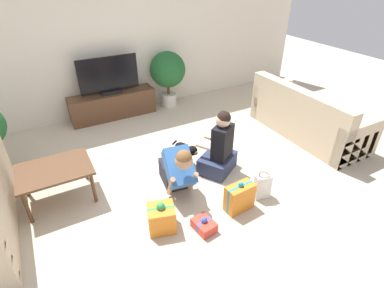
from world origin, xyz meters
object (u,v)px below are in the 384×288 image
object	(u,v)px
gift_box_a	(161,218)
potted_plant_back_right	(168,72)
sofa_right	(307,118)
dog	(186,150)
person_kneeling	(177,169)
tv_console	(113,105)
tv	(109,77)
person_sitting	(220,150)
coffee_table	(55,172)
gift_box_b	(239,197)
gift_bag_a	(262,186)
gift_box_c	(204,225)

from	to	relation	value
gift_box_a	potted_plant_back_right	bearing A→B (deg)	63.63
sofa_right	dog	xyz separation A→B (m)	(-2.20, 0.24, -0.09)
person_kneeling	dog	world-z (taller)	person_kneeling
tv_console	tv	distance (m)	0.54
tv_console	person_sitting	world-z (taller)	person_sitting
sofa_right	coffee_table	bearing A→B (deg)	85.87
gift_box_b	gift_box_a	bearing A→B (deg)	170.13
dog	person_sitting	bearing A→B (deg)	-71.05
dog	gift_box_b	size ratio (longest dim) A/B	1.18
coffee_table	person_kneeling	distance (m)	1.49
gift_bag_a	tv_console	bearing A→B (deg)	107.22
gift_box_a	person_sitting	bearing A→B (deg)	27.77
person_sitting	gift_box_a	bearing A→B (deg)	-3.54
dog	gift_bag_a	world-z (taller)	gift_bag_a
tv_console	potted_plant_back_right	size ratio (longest dim) A/B	1.42
gift_box_c	gift_bag_a	xyz separation A→B (m)	(0.92, 0.12, 0.11)
coffee_table	gift_box_b	size ratio (longest dim) A/B	2.11
gift_box_a	gift_bag_a	world-z (taller)	gift_box_a
gift_bag_a	potted_plant_back_right	bearing A→B (deg)	87.10
sofa_right	person_sitting	world-z (taller)	person_sitting
tv_console	gift_bag_a	size ratio (longest dim) A/B	4.45
potted_plant_back_right	gift_bag_a	size ratio (longest dim) A/B	3.13
coffee_table	potted_plant_back_right	distance (m)	3.11
tv	gift_box_a	size ratio (longest dim) A/B	2.90
tv	potted_plant_back_right	xyz separation A→B (m)	(1.14, -0.05, -0.06)
sofa_right	potted_plant_back_right	bearing A→B (deg)	34.88
tv_console	dog	xyz separation A→B (m)	(0.50, -2.03, -0.02)
person_kneeling	gift_box_a	size ratio (longest dim) A/B	2.17
person_sitting	potted_plant_back_right	bearing A→B (deg)	-129.08
person_sitting	dog	world-z (taller)	person_sitting
potted_plant_back_right	person_sitting	world-z (taller)	potted_plant_back_right
coffee_table	gift_box_a	xyz separation A→B (m)	(0.92, -1.07, -0.26)
sofa_right	tv_console	size ratio (longest dim) A/B	1.27
person_kneeling	gift_bag_a	xyz separation A→B (m)	(0.88, -0.62, -0.18)
person_kneeling	dog	size ratio (longest dim) A/B	1.69
sofa_right	coffee_table	size ratio (longest dim) A/B	2.35
sofa_right	gift_box_c	xyz separation A→B (m)	(-2.63, -1.03, -0.25)
coffee_table	potted_plant_back_right	world-z (taller)	potted_plant_back_right
gift_bag_a	gift_box_a	bearing A→B (deg)	174.36
tv_console	gift_box_b	bearing A→B (deg)	-79.34
person_sitting	dog	xyz separation A→B (m)	(-0.32, 0.41, -0.13)
coffee_table	gift_box_b	distance (m)	2.25
tv_console	gift_bag_a	bearing A→B (deg)	-72.78
gift_box_b	person_sitting	bearing A→B (deg)	74.64
coffee_table	potted_plant_back_right	size ratio (longest dim) A/B	0.77
person_sitting	gift_bag_a	distance (m)	0.78
potted_plant_back_right	gift_bag_a	xyz separation A→B (m)	(-0.16, -3.13, -0.56)
potted_plant_back_right	sofa_right	bearing A→B (deg)	-55.12
potted_plant_back_right	person_kneeling	bearing A→B (deg)	-112.53
gift_box_a	coffee_table	bearing A→B (deg)	130.91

